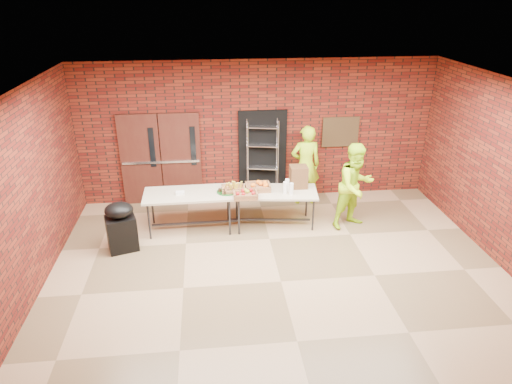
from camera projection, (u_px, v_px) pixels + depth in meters
room at (283, 197)px, 7.12m from camera, size 8.08×7.08×3.28m
double_doors at (161, 159)px, 10.24m from camera, size 1.78×0.12×2.10m
dark_doorway at (262, 155)px, 10.49m from camera, size 1.10×0.06×2.10m
bronze_plaque at (340, 132)px, 10.45m from camera, size 0.85×0.04×0.70m
wire_rack at (262, 161)px, 10.40m from camera, size 0.74×0.37×1.92m
table_left at (194, 196)px, 9.17m from camera, size 2.00×0.86×0.82m
table_right at (270, 194)px, 9.33m from camera, size 1.99×1.01×0.79m
basket_bananas at (233, 190)px, 9.21m from camera, size 0.47×0.36×0.15m
basket_oranges at (258, 187)px, 9.33m from camera, size 0.50×0.39×0.15m
basket_apples at (245, 194)px, 9.00m from camera, size 0.47×0.37×0.15m
muffin_tray at (227, 190)px, 9.15m from camera, size 0.40×0.40×0.10m
napkin_box at (180, 193)px, 9.07m from camera, size 0.17×0.11×0.06m
coffee_dispenser at (298, 177)px, 9.39m from camera, size 0.35×0.31×0.46m
cup_stack_front at (285, 188)px, 9.15m from camera, size 0.08×0.08×0.25m
cup_stack_mid at (291, 189)px, 9.10m from camera, size 0.08×0.08×0.24m
cup_stack_back at (287, 185)px, 9.25m from camera, size 0.09×0.09×0.26m
covered_grill at (121, 226)px, 8.56m from camera, size 0.64×0.58×0.97m
volunteer_woman at (306, 165)px, 10.27m from camera, size 0.68×0.45×1.84m
volunteer_man at (355, 186)px, 9.25m from camera, size 1.07×0.97×1.80m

